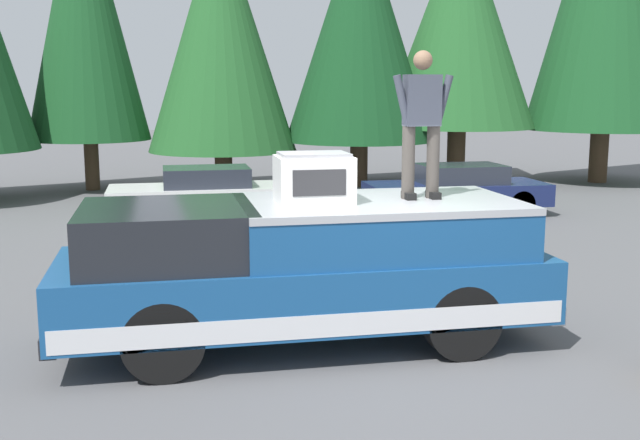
# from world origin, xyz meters

# --- Properties ---
(ground_plane) EXTENTS (90.00, 90.00, 0.00)m
(ground_plane) POSITION_xyz_m (0.00, 0.00, 0.00)
(ground_plane) COLOR #565659
(pickup_truck) EXTENTS (2.01, 5.54, 1.65)m
(pickup_truck) POSITION_xyz_m (0.49, 0.77, 0.87)
(pickup_truck) COLOR navy
(pickup_truck) RESTS_ON ground
(compressor_unit) EXTENTS (0.65, 0.84, 0.56)m
(compressor_unit) POSITION_xyz_m (0.47, 0.66, 1.93)
(compressor_unit) COLOR white
(compressor_unit) RESTS_ON pickup_truck
(person_on_truck_bed) EXTENTS (0.29, 0.72, 1.69)m
(person_on_truck_bed) POSITION_xyz_m (0.53, -0.62, 2.55)
(person_on_truck_bed) COLOR #423D38
(person_on_truck_bed) RESTS_ON pickup_truck
(parked_car_navy) EXTENTS (1.64, 4.10, 1.16)m
(parked_car_navy) POSITION_xyz_m (8.62, -4.32, 0.58)
(parked_car_navy) COLOR navy
(parked_car_navy) RESTS_ON ground
(parked_car_white) EXTENTS (1.64, 4.10, 1.16)m
(parked_car_white) POSITION_xyz_m (9.23, 1.44, 0.58)
(parked_car_white) COLOR white
(parked_car_white) RESTS_ON ground
(conifer_left) EXTENTS (4.60, 4.60, 7.97)m
(conifer_left) POSITION_xyz_m (14.24, -6.50, 4.81)
(conifer_left) COLOR #4C3826
(conifer_left) RESTS_ON ground
(conifer_center_left) EXTENTS (4.35, 4.35, 7.91)m
(conifer_center_left) POSITION_xyz_m (14.11, -3.40, 4.61)
(conifer_center_left) COLOR #4C3826
(conifer_center_left) RESTS_ON ground
(conifer_center_right) EXTENTS (4.20, 4.20, 7.68)m
(conifer_center_right) POSITION_xyz_m (14.19, 0.59, 4.38)
(conifer_center_right) COLOR #4C3826
(conifer_center_right) RESTS_ON ground
(conifer_right) EXTENTS (3.38, 3.38, 8.74)m
(conifer_right) POSITION_xyz_m (14.81, 4.28, 5.07)
(conifer_right) COLOR #4C3826
(conifer_right) RESTS_ON ground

